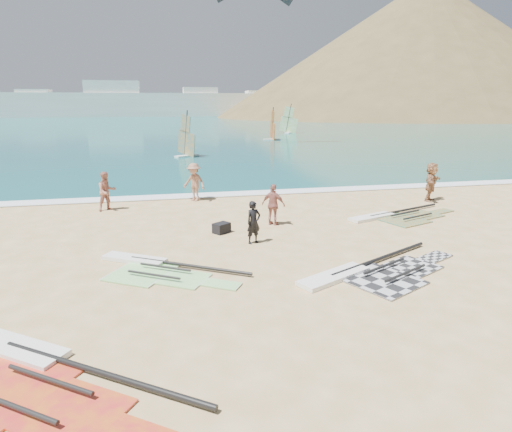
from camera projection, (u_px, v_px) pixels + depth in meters
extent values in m
plane|color=#DCB581|center=(333.00, 287.00, 11.37)|extent=(300.00, 300.00, 0.00)
cube|color=#0D5D5F|center=(175.00, 118.00, 136.04)|extent=(300.00, 240.00, 0.06)
cube|color=white|center=(246.00, 194.00, 22.99)|extent=(300.00, 1.20, 0.04)
cube|color=white|center=(114.00, 105.00, 147.91)|extent=(160.00, 8.00, 8.00)
cube|color=white|center=(35.00, 103.00, 142.65)|extent=(10.00, 7.00, 9.00)
cube|color=white|center=(113.00, 99.00, 147.39)|extent=(18.00, 7.00, 12.00)
cube|color=white|center=(200.00, 102.00, 153.80)|extent=(12.00, 7.00, 10.00)
cube|color=white|center=(268.00, 103.00, 159.06)|extent=(16.00, 7.00, 9.00)
cube|color=white|center=(319.00, 101.00, 162.91)|extent=(10.00, 7.00, 11.00)
cone|color=brown|center=(418.00, 117.00, 151.59)|extent=(143.00, 143.00, 45.00)
cone|color=brown|center=(483.00, 115.00, 168.22)|extent=(70.00, 70.00, 28.00)
cube|color=black|center=(380.00, 280.00, 11.80)|extent=(2.47, 2.56, 0.04)
cube|color=black|center=(412.00, 267.00, 12.76)|extent=(1.81, 1.76, 0.04)
cube|color=black|center=(435.00, 257.00, 13.53)|extent=(1.33, 1.06, 0.04)
cylinder|color=black|center=(381.00, 258.00, 13.23)|extent=(4.12, 2.11, 0.11)
cylinder|color=black|center=(385.00, 266.00, 12.45)|extent=(1.72, 0.90, 0.08)
cylinder|color=black|center=(406.00, 273.00, 11.92)|extent=(1.72, 0.90, 0.08)
cube|color=white|center=(334.00, 276.00, 11.93)|extent=(2.41, 1.62, 0.12)
cube|color=#44D022|center=(142.00, 273.00, 12.30)|extent=(2.23, 2.28, 0.04)
cube|color=#44D022|center=(184.00, 279.00, 11.86)|extent=(1.62, 1.59, 0.04)
cube|color=#44D022|center=(221.00, 285.00, 11.50)|extent=(1.15, 0.98, 0.04)
cylinder|color=black|center=(189.00, 266.00, 12.63)|extent=(3.43, 2.16, 0.09)
cylinder|color=black|center=(165.00, 267.00, 12.34)|extent=(1.43, 0.92, 0.07)
cylinder|color=black|center=(154.00, 275.00, 11.79)|extent=(1.43, 0.92, 0.07)
cube|color=white|center=(134.00, 259.00, 13.25)|extent=(2.06, 1.56, 0.12)
cube|color=orange|center=(401.00, 220.00, 17.85)|extent=(2.20, 2.31, 0.04)
cube|color=orange|center=(424.00, 215.00, 18.61)|extent=(1.63, 1.57, 0.04)
cube|color=orange|center=(441.00, 211.00, 19.23)|extent=(1.24, 0.90, 0.04)
cylinder|color=black|center=(404.00, 210.00, 19.13)|extent=(4.05, 1.53, 0.10)
cylinder|color=black|center=(405.00, 213.00, 18.41)|extent=(1.68, 0.66, 0.07)
cylinder|color=black|center=(418.00, 216.00, 17.88)|extent=(1.68, 0.66, 0.07)
cube|color=white|center=(372.00, 217.00, 18.10)|extent=(2.30, 1.32, 0.12)
cube|color=red|center=(3.00, 388.00, 7.32)|extent=(2.67, 2.72, 0.04)
cube|color=red|center=(75.00, 414.00, 6.71)|extent=(1.93, 1.90, 0.04)
cylinder|color=black|center=(101.00, 373.00, 7.62)|extent=(3.88, 2.80, 0.11)
cylinder|color=black|center=(49.00, 379.00, 7.33)|extent=(1.62, 1.19, 0.08)
cylinder|color=black|center=(12.00, 405.00, 6.70)|extent=(1.62, 1.19, 0.08)
cube|color=white|center=(13.00, 347.00, 8.48)|extent=(2.37, 1.95, 0.12)
cube|color=black|center=(222.00, 228.00, 16.10)|extent=(0.74, 0.70, 0.38)
imported|color=black|center=(254.00, 222.00, 14.78)|extent=(0.64, 0.53, 1.50)
imported|color=#B6715F|center=(107.00, 191.00, 19.30)|extent=(1.07, 0.99, 1.77)
imported|color=#996750|center=(194.00, 182.00, 21.18)|extent=(1.39, 1.32, 1.89)
imported|color=#A15F54|center=(273.00, 205.00, 16.99)|extent=(1.02, 0.91, 1.66)
imported|color=#9F6E4A|center=(431.00, 182.00, 21.18)|extent=(1.67, 1.65, 1.92)
cube|color=white|center=(187.00, 156.00, 38.75)|extent=(2.29, 1.77, 0.13)
cube|color=orange|center=(186.00, 143.00, 38.46)|extent=(1.53, 2.41, 2.49)
cube|color=orange|center=(186.00, 124.00, 38.02)|extent=(0.88, 1.37, 1.73)
cylinder|color=black|center=(186.00, 133.00, 38.22)|extent=(0.50, 0.72, 3.95)
cube|color=white|center=(272.00, 139.00, 56.11)|extent=(2.35, 0.75, 0.14)
cube|color=#BF0415|center=(273.00, 131.00, 55.82)|extent=(0.14, 2.86, 2.54)
cube|color=#BF0415|center=(273.00, 117.00, 55.37)|extent=(0.11, 1.61, 1.77)
cylinder|color=black|center=(273.00, 123.00, 55.57)|extent=(0.12, 0.81, 4.04)
cube|color=white|center=(288.00, 133.00, 68.60)|extent=(1.87, 2.60, 0.15)
cube|color=#7DBD34|center=(289.00, 125.00, 68.28)|extent=(2.78, 1.54, 2.78)
cube|color=#7DBD34|center=(289.00, 112.00, 67.79)|extent=(1.58, 0.89, 1.93)
cylinder|color=black|center=(289.00, 118.00, 68.01)|extent=(0.83, 0.51, 4.42)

